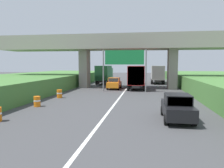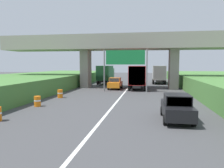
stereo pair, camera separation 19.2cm
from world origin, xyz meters
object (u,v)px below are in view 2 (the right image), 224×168
truck_red (138,76)px  car_orange (115,83)px  car_black (177,107)px  construction_barrel_2 (37,101)px  overhead_highway_sign (125,60)px  truck_yellow (159,73)px  construction_barrel_3 (60,94)px  truck_green (106,74)px

truck_red → car_orange: truck_red is taller
car_black → construction_barrel_2: car_black is taller
overhead_highway_sign → car_orange: 4.88m
truck_yellow → car_black: 28.34m
car_orange → construction_barrel_3: 10.64m
car_black → construction_barrel_3: car_black is taller
truck_red → car_orange: size_ratio=1.78×
truck_yellow → construction_barrel_2: 28.00m
truck_green → construction_barrel_2: (-1.56, -23.18, -1.47)m
overhead_highway_sign → truck_red: (1.56, 3.44, -2.27)m
car_black → car_orange: 18.57m
truck_green → construction_barrel_2: size_ratio=8.11×
car_black → construction_barrel_3: (-11.30, 7.82, -0.40)m
car_black → construction_barrel_2: bearing=165.7°
overhead_highway_sign → construction_barrel_3: 9.89m
overhead_highway_sign → construction_barrel_3: overhead_highway_sign is taller
truck_yellow → construction_barrel_2: truck_yellow is taller
truck_red → car_orange: 3.54m
truck_red → construction_barrel_3: size_ratio=8.11×
car_black → car_orange: (-6.61, 17.36, 0.00)m
truck_yellow → truck_red: bearing=-108.7°
truck_green → construction_barrel_2: bearing=-93.8°
truck_yellow → construction_barrel_3: truck_yellow is taller
truck_yellow → construction_barrel_3: (-11.63, -20.50, -1.47)m
truck_red → construction_barrel_2: (-8.03, -14.84, -1.47)m
overhead_highway_sign → truck_green: overhead_highway_sign is taller
car_orange → construction_barrel_3: size_ratio=4.56×
car_orange → construction_barrel_3: (-4.69, -9.54, -0.40)m
truck_yellow → truck_green: size_ratio=1.00×
truck_green → truck_red: 10.56m
car_orange → truck_red: bearing=6.3°
construction_barrel_2 → construction_barrel_3: size_ratio=1.00×
truck_red → car_black: size_ratio=1.78×
overhead_highway_sign → construction_barrel_3: (-6.49, -6.46, -3.74)m
car_orange → overhead_highway_sign: bearing=-59.7°
truck_green → car_black: 27.84m
overhead_highway_sign → truck_yellow: size_ratio=0.81×
truck_yellow → construction_barrel_2: bearing=-114.5°
truck_yellow → truck_red: (-3.58, -10.60, 0.00)m
car_black → construction_barrel_3: bearing=145.3°
car_black → truck_red: bearing=100.4°
construction_barrel_3 → overhead_highway_sign: bearing=44.9°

